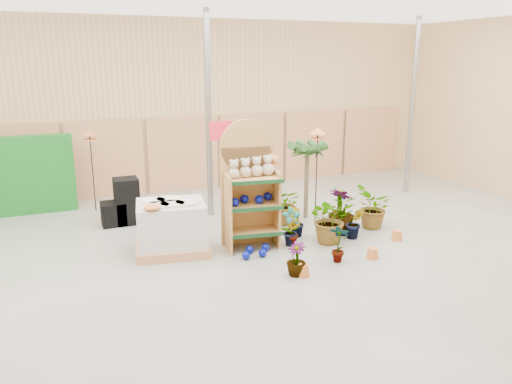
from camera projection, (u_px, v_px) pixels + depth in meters
room at (253, 134)px, 8.59m from camera, size 15.20×12.10×4.70m
display_shelf at (249, 189)px, 9.34m from camera, size 1.09×0.78×2.40m
teddy_bears at (253, 169)px, 9.14m from camera, size 0.89×0.23×0.38m
gazing_balls_shelf at (252, 199)px, 9.26m from camera, size 0.88×0.30×0.17m
gazing_balls_floor at (256, 251)px, 9.07m from camera, size 0.63×0.39×0.15m
pallet_stack at (171, 227)px, 9.15m from camera, size 1.49×1.31×0.98m
charcoal_planters at (122, 205)px, 10.73m from camera, size 0.80×0.50×1.00m
trellis_stock at (28, 175)px, 11.37m from camera, size 2.00×0.30×1.80m
offer_sign at (221, 151)px, 10.64m from camera, size 0.50×0.08×2.20m
bird_table_front at (270, 157)px, 9.41m from camera, size 0.34×0.34×1.80m
bird_table_right at (318, 134)px, 10.49m from camera, size 0.34×0.34×2.08m
bird_table_back at (90, 135)px, 11.32m from camera, size 0.34×0.34×1.93m
palm at (307, 149)px, 10.87m from camera, size 0.70×0.70×1.83m
potted_plant_0 at (291, 227)px, 9.47m from camera, size 0.40×0.28×0.76m
potted_plant_1 at (292, 231)px, 9.49m from camera, size 0.40×0.40×0.57m
potted_plant_2 at (331, 218)px, 9.62m from camera, size 0.99×0.89×0.97m
potted_plant_3 at (341, 211)px, 10.13m from camera, size 0.74×0.74×0.96m
potted_plant_4 at (338, 204)px, 11.00m from camera, size 0.47×0.44×0.74m
potted_plant_5 at (296, 222)px, 9.99m from camera, size 0.42×0.41×0.60m
potted_plant_6 at (284, 204)px, 10.68m from camera, size 1.06×1.09×0.93m
potted_plant_7 at (296, 259)px, 8.17m from camera, size 0.42×0.42×0.57m
potted_plant_8 at (339, 243)px, 8.71m from camera, size 0.43×0.44×0.70m
potted_plant_9 at (355, 223)px, 9.87m from camera, size 0.44×0.40×0.65m
potted_plant_10 at (374, 207)px, 10.42m from camera, size 1.06×1.09×0.93m
potted_plant_11 at (259, 206)px, 10.85m from camera, size 0.57×0.57×0.74m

